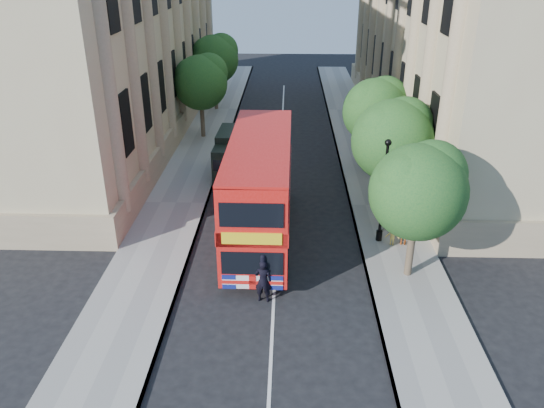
# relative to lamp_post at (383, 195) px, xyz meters

# --- Properties ---
(ground) EXTENTS (120.00, 120.00, 0.00)m
(ground) POSITION_rel_lamp_post_xyz_m (-5.00, -6.00, -2.51)
(ground) COLOR black
(ground) RESTS_ON ground
(pavement_right) EXTENTS (3.50, 80.00, 0.12)m
(pavement_right) POSITION_rel_lamp_post_xyz_m (0.75, 4.00, -2.45)
(pavement_right) COLOR gray
(pavement_right) RESTS_ON ground
(pavement_left) EXTENTS (3.50, 80.00, 0.12)m
(pavement_left) POSITION_rel_lamp_post_xyz_m (-10.75, 4.00, -2.45)
(pavement_left) COLOR gray
(pavement_left) RESTS_ON ground
(building_right) EXTENTS (12.00, 38.00, 18.00)m
(building_right) POSITION_rel_lamp_post_xyz_m (8.80, 18.00, 6.49)
(building_right) COLOR tan
(building_right) RESTS_ON ground
(building_left) EXTENTS (12.00, 38.00, 18.00)m
(building_left) POSITION_rel_lamp_post_xyz_m (-18.80, 18.00, 6.49)
(building_left) COLOR tan
(building_left) RESTS_ON ground
(tree_right_near) EXTENTS (4.00, 4.00, 6.08)m
(tree_right_near) POSITION_rel_lamp_post_xyz_m (0.84, -2.97, 1.74)
(tree_right_near) COLOR #473828
(tree_right_near) RESTS_ON ground
(tree_right_mid) EXTENTS (4.20, 4.20, 6.37)m
(tree_right_mid) POSITION_rel_lamp_post_xyz_m (0.84, 3.03, 1.93)
(tree_right_mid) COLOR #473828
(tree_right_mid) RESTS_ON ground
(tree_right_far) EXTENTS (4.00, 4.00, 6.15)m
(tree_right_far) POSITION_rel_lamp_post_xyz_m (0.84, 9.03, 1.80)
(tree_right_far) COLOR #473828
(tree_right_far) RESTS_ON ground
(tree_left_far) EXTENTS (4.00, 4.00, 6.30)m
(tree_left_far) POSITION_rel_lamp_post_xyz_m (-10.96, 16.03, 1.93)
(tree_left_far) COLOR #473828
(tree_left_far) RESTS_ON ground
(tree_left_back) EXTENTS (4.20, 4.20, 6.65)m
(tree_left_back) POSITION_rel_lamp_post_xyz_m (-10.96, 24.03, 2.20)
(tree_left_back) COLOR #473828
(tree_left_back) RESTS_ON ground
(lamp_post) EXTENTS (0.32, 0.32, 5.16)m
(lamp_post) POSITION_rel_lamp_post_xyz_m (0.00, 0.00, 0.00)
(lamp_post) COLOR black
(lamp_post) RESTS_ON pavement_right
(double_decker_bus) EXTENTS (2.95, 10.68, 4.92)m
(double_decker_bus) POSITION_rel_lamp_post_xyz_m (-5.81, 0.36, 0.21)
(double_decker_bus) COLOR red
(double_decker_bus) RESTS_ON ground
(box_van) EXTENTS (2.14, 4.92, 2.78)m
(box_van) POSITION_rel_lamp_post_xyz_m (-7.90, 8.36, -1.15)
(box_van) COLOR black
(box_van) RESTS_ON ground
(police_constable) EXTENTS (0.72, 0.51, 1.89)m
(police_constable) POSITION_rel_lamp_post_xyz_m (-5.42, -5.00, -1.56)
(police_constable) COLOR black
(police_constable) RESTS_ON ground
(woman_pedestrian) EXTENTS (1.07, 0.97, 1.80)m
(woman_pedestrian) POSITION_rel_lamp_post_xyz_m (0.42, 1.20, -1.49)
(woman_pedestrian) COLOR silver
(woman_pedestrian) RESTS_ON pavement_right
(child_a) EXTENTS (0.74, 0.38, 1.20)m
(child_a) POSITION_rel_lamp_post_xyz_m (1.10, -0.41, -1.79)
(child_a) COLOR #CA6523
(child_a) RESTS_ON pavement_right
(child_b) EXTENTS (0.74, 0.53, 1.03)m
(child_b) POSITION_rel_lamp_post_xyz_m (0.55, -0.43, -1.87)
(child_b) COLOR #EDCB50
(child_b) RESTS_ON pavement_right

